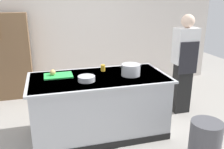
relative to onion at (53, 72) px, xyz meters
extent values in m
plane|color=#9E9991|center=(0.63, -0.19, -0.96)|extent=(10.00, 10.00, 0.00)
cube|color=silver|center=(0.63, 1.91, 0.54)|extent=(6.40, 0.12, 3.00)
cube|color=#B7BABF|center=(0.63, -0.19, -0.51)|extent=(1.90, 0.90, 0.90)
cube|color=#B7BABF|center=(0.63, -0.19, -0.08)|extent=(1.98, 0.98, 0.03)
cube|color=black|center=(0.63, -0.64, -0.91)|extent=(1.90, 0.01, 0.10)
cube|color=green|center=(0.07, -0.01, -0.05)|extent=(0.40, 0.28, 0.02)
sphere|color=tan|center=(0.00, 0.00, 0.00)|extent=(0.08, 0.08, 0.08)
cylinder|color=#B7BABF|center=(1.09, -0.24, 0.02)|extent=(0.27, 0.27, 0.17)
cube|color=black|center=(0.94, -0.24, 0.08)|extent=(0.04, 0.02, 0.01)
cube|color=black|center=(1.24, -0.24, 0.08)|extent=(0.04, 0.02, 0.01)
cylinder|color=#B7BABF|center=(0.43, -0.32, -0.03)|extent=(0.23, 0.23, 0.07)
cylinder|color=yellow|center=(0.75, 0.06, -0.01)|extent=(0.07, 0.07, 0.10)
cylinder|color=#4C4C51|center=(1.75, -1.18, -0.69)|extent=(0.39, 0.39, 0.54)
cube|color=black|center=(2.19, 0.14, -0.51)|extent=(0.28, 0.20, 0.90)
cube|color=silver|center=(2.19, 0.14, 0.24)|extent=(0.38, 0.24, 0.60)
sphere|color=beige|center=(2.19, 0.14, 0.65)|extent=(0.22, 0.22, 0.22)
cube|color=#232328|center=(2.19, 0.01, 0.06)|extent=(0.34, 0.02, 0.54)
cube|color=brown|center=(-0.92, 1.61, -0.11)|extent=(1.10, 0.28, 1.70)
camera|label=1|loc=(-0.06, -3.37, 1.02)|focal=38.65mm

